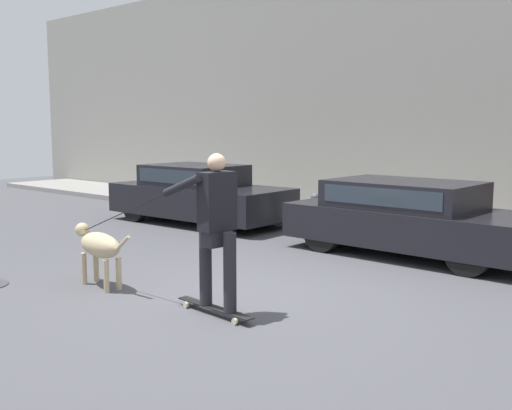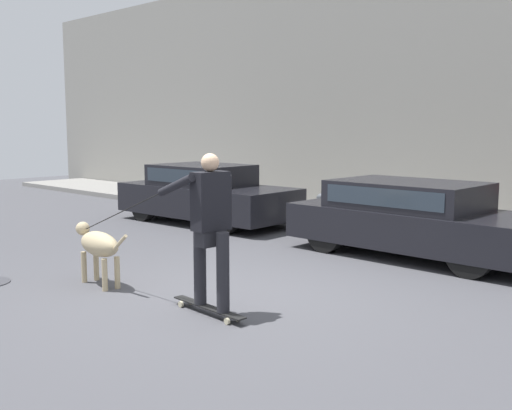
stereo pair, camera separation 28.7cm
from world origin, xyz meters
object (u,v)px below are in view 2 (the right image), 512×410
Objects in this scene: fire_hydrant at (321,212)px; dog at (98,245)px; skateboarder at (210,224)px; parked_car_0 at (206,195)px; parked_car_1 at (414,219)px.

dog is at bearing -86.85° from fire_hydrant.
dog is 0.44× the size of skateboarder.
parked_car_0 is 5.17m from dog.
parked_car_1 is 2.50m from fire_hydrant.
parked_car_1 is at bearing -87.55° from skateboarder.
dog is at bearing -115.07° from parked_car_1.
parked_car_0 is at bearing -163.27° from fire_hydrant.
skateboarder reaches higher than fire_hydrant.
dog is at bearing -59.57° from parked_car_0.
skateboarder is 3.88× the size of fire_hydrant.
dog is (2.77, -4.36, -0.07)m from parked_car_0.
skateboarder is 5.50m from fire_hydrant.
dog reaches higher than fire_hydrant.
parked_car_0 is 2.61m from fire_hydrant.
dog is at bearing 8.06° from skateboarder.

